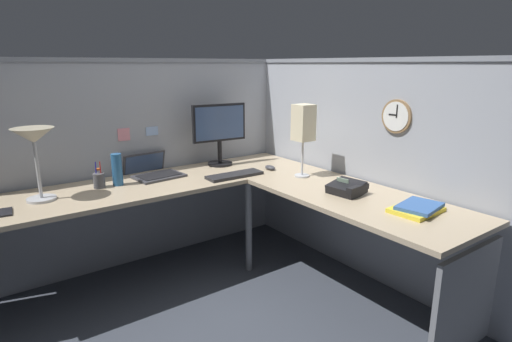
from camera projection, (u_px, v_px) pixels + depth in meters
The scene contains 18 objects.
ground_plane at pixel (244, 284), 2.98m from camera, with size 6.80×6.80×0.00m, color #383D47.
cubicle_wall_back at pixel (142, 162), 3.25m from camera, with size 2.57×0.12×1.58m.
cubicle_wall_right at pixel (360, 168), 3.07m from camera, with size 0.12×2.37×1.58m.
desk at pixel (228, 207), 2.70m from camera, with size 2.35×2.15×0.73m.
monitor at pixel (219, 130), 3.34m from camera, with size 0.46×0.20×0.50m.
laptop at pixel (152, 172), 3.10m from camera, with size 0.38×0.41×0.22m.
keyboard at pixel (235, 175), 3.06m from camera, with size 0.43×0.14×0.02m, color #232326.
computer_mouse at pixel (270, 168), 3.25m from camera, with size 0.06×0.10×0.03m, color #38383D.
desk_lamp_dome at pixel (34, 142), 2.44m from camera, with size 0.24×0.24×0.44m.
pen_cup at pixel (99, 180), 2.77m from camera, with size 0.08×0.08×0.18m.
cell_phone at pixel (5, 212), 2.31m from camera, with size 0.07×0.14×0.01m, color black.
thermos_flask at pixel (117, 170), 2.82m from camera, with size 0.07×0.07×0.22m, color #26598C.
office_phone at pixel (347, 188), 2.64m from camera, with size 0.21×0.22×0.11m.
book_stack at pixel (417, 208), 2.32m from camera, with size 0.31×0.24×0.04m.
desk_lamp_paper at pixel (303, 125), 2.97m from camera, with size 0.13×0.13×0.53m.
wall_clock at pixel (397, 116), 2.68m from camera, with size 0.04×0.22×0.22m.
pinned_note_leftmost at pixel (152, 131), 3.19m from camera, with size 0.10×0.00×0.07m, color #99B7E5.
pinned_note_middle at pixel (124, 135), 3.07m from camera, with size 0.09×0.00×0.09m, color pink.
Camera 1 is at (-1.50, -2.22, 1.54)m, focal length 29.02 mm.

